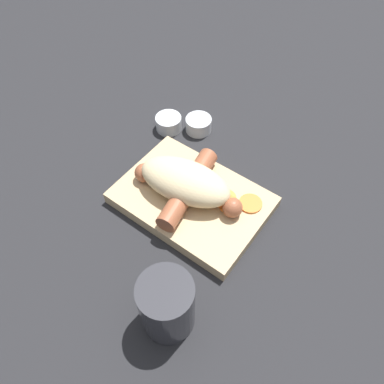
% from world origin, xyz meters
% --- Properties ---
extents(ground_plane, '(3.00, 3.00, 0.00)m').
position_xyz_m(ground_plane, '(0.00, 0.00, 0.00)').
color(ground_plane, '#232326').
extents(food_tray, '(0.23, 0.16, 0.02)m').
position_xyz_m(food_tray, '(0.00, 0.00, 0.01)').
color(food_tray, tan).
rests_on(food_tray, ground_plane).
extents(bread_roll, '(0.16, 0.10, 0.05)m').
position_xyz_m(bread_roll, '(0.01, 0.00, 0.05)').
color(bread_roll, beige).
rests_on(bread_roll, food_tray).
extents(sausage, '(0.18, 0.15, 0.03)m').
position_xyz_m(sausage, '(0.01, 0.00, 0.04)').
color(sausage, '#9E5638').
rests_on(sausage, food_tray).
extents(pickled_veggies, '(0.08, 0.07, 0.00)m').
position_xyz_m(pickled_veggies, '(-0.06, -0.03, 0.02)').
color(pickled_veggies, orange).
rests_on(pickled_veggies, food_tray).
extents(condiment_cup_near, '(0.05, 0.05, 0.03)m').
position_xyz_m(condiment_cup_near, '(0.09, -0.14, 0.01)').
color(condiment_cup_near, silver).
rests_on(condiment_cup_near, ground_plane).
extents(condiment_cup_far, '(0.05, 0.05, 0.03)m').
position_xyz_m(condiment_cup_far, '(0.14, -0.11, 0.01)').
color(condiment_cup_far, silver).
rests_on(condiment_cup_far, ground_plane).
extents(drink_glass, '(0.07, 0.07, 0.09)m').
position_xyz_m(drink_glass, '(-0.08, 0.16, 0.05)').
color(drink_glass, '#333338').
rests_on(drink_glass, ground_plane).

